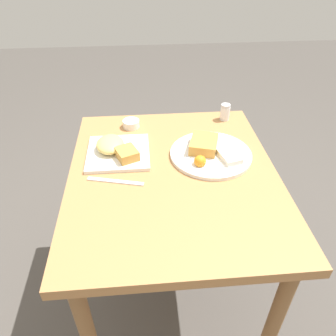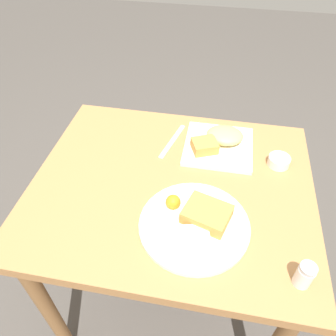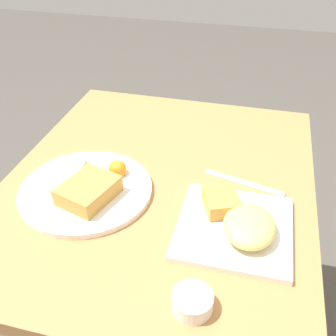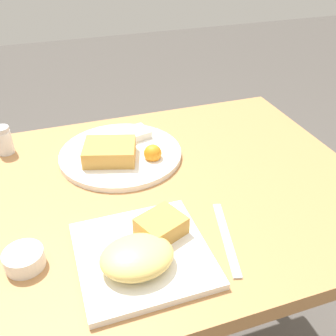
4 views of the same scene
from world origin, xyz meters
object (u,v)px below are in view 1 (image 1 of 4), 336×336
at_px(plate_square_near, 116,150).
at_px(sauce_ramekin, 131,124).
at_px(salt_shaker, 225,113).
at_px(plate_oval_far, 210,152).
at_px(butter_knife, 115,181).

bearing_deg(plate_square_near, sauce_ramekin, 164.78).
bearing_deg(salt_shaker, sauce_ramekin, -85.57).
relative_size(plate_square_near, sauce_ramekin, 3.30).
distance_m(plate_oval_far, sauce_ramekin, 0.38).
bearing_deg(sauce_ramekin, butter_knife, -8.31).
distance_m(plate_square_near, butter_knife, 0.17).
bearing_deg(sauce_ramekin, plate_oval_far, 51.06).
xyz_separation_m(plate_square_near, plate_oval_far, (0.04, 0.35, -0.01)).
xyz_separation_m(plate_oval_far, salt_shaker, (-0.27, 0.12, 0.02)).
height_order(sauce_ramekin, salt_shaker, salt_shaker).
bearing_deg(butter_knife, plate_square_near, 104.63).
height_order(salt_shaker, butter_knife, salt_shaker).
bearing_deg(butter_knife, sauce_ramekin, 95.86).
bearing_deg(butter_knife, salt_shaker, 54.53).
height_order(plate_square_near, salt_shaker, salt_shaker).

